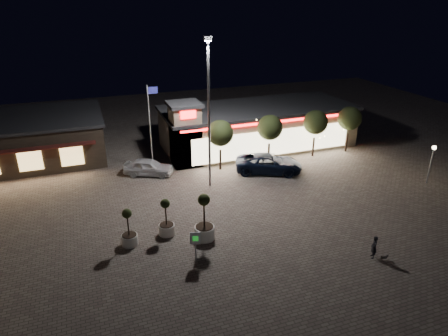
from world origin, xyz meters
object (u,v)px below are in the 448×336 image
object	(u,v)px
pickup_truck	(269,163)
pedestrian	(374,247)
white_sedan	(149,167)
planter_left	(166,224)
planter_mid	(129,234)
valet_sign	(195,241)

from	to	relation	value
pickup_truck	pedestrian	bearing A→B (deg)	-154.49
white_sedan	planter_left	xyz separation A→B (m)	(-0.58, -10.32, 0.07)
pickup_truck	white_sedan	bearing A→B (deg)	97.50
pickup_truck	pedestrian	xyz separation A→B (m)	(0.38, -14.18, -0.09)
pickup_truck	pedestrian	size ratio (longest dim) A/B	4.01
planter_mid	valet_sign	xyz separation A→B (m)	(3.63, -3.04, 0.56)
white_sedan	planter_mid	distance (m)	11.18
pedestrian	valet_sign	xyz separation A→B (m)	(-10.47, 3.54, 0.62)
planter_left	valet_sign	bearing A→B (deg)	-72.78
pedestrian	valet_sign	distance (m)	11.07
pickup_truck	valet_sign	xyz separation A→B (m)	(-10.09, -10.64, 0.53)
white_sedan	planter_mid	bearing A→B (deg)	-170.44
pedestrian	planter_left	world-z (taller)	planter_left
planter_left	planter_mid	xyz separation A→B (m)	(-2.56, -0.41, -0.01)
white_sedan	planter_left	size ratio (longest dim) A/B	1.66
planter_left	planter_mid	size ratio (longest dim) A/B	1.01
pickup_truck	planter_left	bearing A→B (deg)	146.76
white_sedan	planter_mid	world-z (taller)	planter_mid
pickup_truck	white_sedan	xyz separation A→B (m)	(-10.58, 3.13, -0.08)
white_sedan	pickup_truck	bearing A→B (deg)	-80.58
pedestrian	planter_left	bearing A→B (deg)	-96.17
white_sedan	pedestrian	distance (m)	20.49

